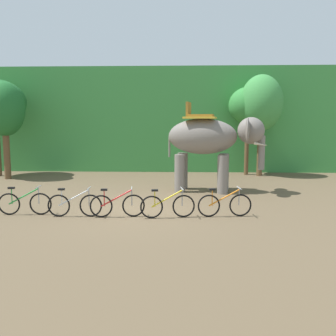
{
  "coord_description": "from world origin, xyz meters",
  "views": [
    {
      "loc": [
        1.54,
        -12.04,
        2.94
      ],
      "look_at": [
        1.05,
        1.0,
        1.3
      ],
      "focal_mm": 38.97,
      "sensor_mm": 36.0,
      "label": 1
    }
  ],
  "objects_px": {
    "tree_center": "(261,104)",
    "bike_green": "(25,203)",
    "bike_red": "(117,205)",
    "bike_orange": "(225,205)",
    "elephant": "(210,140)",
    "tree_far_right": "(4,110)",
    "bike_white": "(75,205)",
    "tree_right": "(248,106)",
    "bike_yellow": "(168,206)"
  },
  "relations": [
    {
      "from": "bike_orange",
      "to": "tree_far_right",
      "type": "bearing_deg",
      "value": 144.93
    },
    {
      "from": "tree_far_right",
      "to": "tree_center",
      "type": "xyz_separation_m",
      "value": [
        13.38,
        1.61,
        0.37
      ]
    },
    {
      "from": "bike_yellow",
      "to": "bike_orange",
      "type": "distance_m",
      "value": 1.79
    },
    {
      "from": "bike_red",
      "to": "bike_yellow",
      "type": "xyz_separation_m",
      "value": [
        1.57,
        -0.03,
        0.0
      ]
    },
    {
      "from": "tree_center",
      "to": "bike_red",
      "type": "distance_m",
      "value": 11.64
    },
    {
      "from": "bike_green",
      "to": "bike_white",
      "type": "distance_m",
      "value": 1.67
    },
    {
      "from": "bike_red",
      "to": "bike_yellow",
      "type": "height_order",
      "value": "same"
    },
    {
      "from": "bike_yellow",
      "to": "tree_center",
      "type": "bearing_deg",
      "value": 62.68
    },
    {
      "from": "bike_green",
      "to": "bike_red",
      "type": "distance_m",
      "value": 3.0
    },
    {
      "from": "tree_center",
      "to": "bike_green",
      "type": "bearing_deg",
      "value": -136.05
    },
    {
      "from": "tree_right",
      "to": "bike_white",
      "type": "distance_m",
      "value": 12.33
    },
    {
      "from": "bike_white",
      "to": "bike_yellow",
      "type": "xyz_separation_m",
      "value": [
        2.91,
        -0.02,
        0.0
      ]
    },
    {
      "from": "bike_white",
      "to": "bike_red",
      "type": "distance_m",
      "value": 1.34
    },
    {
      "from": "bike_white",
      "to": "bike_yellow",
      "type": "height_order",
      "value": "same"
    },
    {
      "from": "tree_right",
      "to": "bike_white",
      "type": "relative_size",
      "value": 2.85
    },
    {
      "from": "tree_far_right",
      "to": "bike_green",
      "type": "height_order",
      "value": "tree_far_right"
    },
    {
      "from": "tree_center",
      "to": "bike_orange",
      "type": "distance_m",
      "value": 10.06
    },
    {
      "from": "elephant",
      "to": "bike_red",
      "type": "height_order",
      "value": "elephant"
    },
    {
      "from": "bike_green",
      "to": "bike_yellow",
      "type": "bearing_deg",
      "value": -2.35
    },
    {
      "from": "tree_far_right",
      "to": "bike_red",
      "type": "xyz_separation_m",
      "value": [
        7.09,
        -7.51,
        -3.18
      ]
    },
    {
      "from": "bike_orange",
      "to": "elephant",
      "type": "bearing_deg",
      "value": 91.97
    },
    {
      "from": "tree_right",
      "to": "elephant",
      "type": "distance_m",
      "value": 5.94
    },
    {
      "from": "tree_center",
      "to": "tree_right",
      "type": "bearing_deg",
      "value": 146.65
    },
    {
      "from": "bike_white",
      "to": "bike_orange",
      "type": "height_order",
      "value": "same"
    },
    {
      "from": "tree_center",
      "to": "bike_white",
      "type": "xyz_separation_m",
      "value": [
        -7.63,
        -9.13,
        -3.56
      ]
    },
    {
      "from": "tree_right",
      "to": "tree_center",
      "type": "xyz_separation_m",
      "value": [
        0.65,
        -0.43,
        0.11
      ]
    },
    {
      "from": "bike_yellow",
      "to": "elephant",
      "type": "bearing_deg",
      "value": 69.7
    },
    {
      "from": "tree_far_right",
      "to": "bike_red",
      "type": "relative_size",
      "value": 2.94
    },
    {
      "from": "bike_yellow",
      "to": "bike_white",
      "type": "bearing_deg",
      "value": 179.65
    },
    {
      "from": "tree_right",
      "to": "tree_center",
      "type": "distance_m",
      "value": 0.78
    },
    {
      "from": "elephant",
      "to": "bike_green",
      "type": "xyz_separation_m",
      "value": [
        -6.2,
        -4.22,
        -1.82
      ]
    },
    {
      "from": "bike_red",
      "to": "bike_orange",
      "type": "xyz_separation_m",
      "value": [
        3.35,
        0.18,
        0.0
      ]
    },
    {
      "from": "tree_far_right",
      "to": "bike_green",
      "type": "distance_m",
      "value": 8.99
    },
    {
      "from": "tree_right",
      "to": "bike_orange",
      "type": "distance_m",
      "value": 10.24
    },
    {
      "from": "bike_green",
      "to": "bike_red",
      "type": "bearing_deg",
      "value": -3.08
    },
    {
      "from": "tree_far_right",
      "to": "elephant",
      "type": "xyz_separation_m",
      "value": [
        10.29,
        -3.12,
        -1.37
      ]
    },
    {
      "from": "bike_green",
      "to": "bike_yellow",
      "type": "relative_size",
      "value": 1.01
    },
    {
      "from": "bike_white",
      "to": "bike_red",
      "type": "bearing_deg",
      "value": 0.37
    },
    {
      "from": "tree_center",
      "to": "elephant",
      "type": "xyz_separation_m",
      "value": [
        -3.09,
        -4.73,
        -1.74
      ]
    },
    {
      "from": "elephant",
      "to": "bike_yellow",
      "type": "distance_m",
      "value": 5.04
    },
    {
      "from": "bike_red",
      "to": "elephant",
      "type": "bearing_deg",
      "value": 53.87
    },
    {
      "from": "tree_far_right",
      "to": "bike_orange",
      "type": "distance_m",
      "value": 13.14
    },
    {
      "from": "tree_center",
      "to": "bike_red",
      "type": "bearing_deg",
      "value": -124.61
    },
    {
      "from": "elephant",
      "to": "bike_red",
      "type": "relative_size",
      "value": 2.49
    },
    {
      "from": "bike_green",
      "to": "bike_white",
      "type": "bearing_deg",
      "value": -5.85
    },
    {
      "from": "tree_far_right",
      "to": "elephant",
      "type": "distance_m",
      "value": 10.84
    },
    {
      "from": "tree_far_right",
      "to": "bike_yellow",
      "type": "bearing_deg",
      "value": -41.03
    },
    {
      "from": "tree_right",
      "to": "elephant",
      "type": "relative_size",
      "value": 1.15
    },
    {
      "from": "bike_white",
      "to": "bike_green",
      "type": "bearing_deg",
      "value": 174.15
    },
    {
      "from": "tree_far_right",
      "to": "bike_red",
      "type": "bearing_deg",
      "value": -46.64
    }
  ]
}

